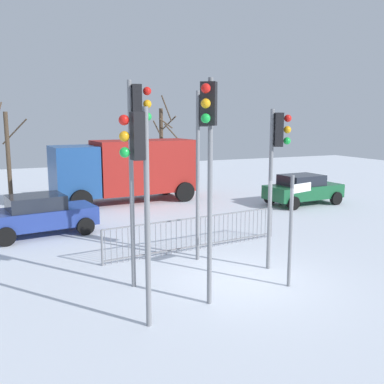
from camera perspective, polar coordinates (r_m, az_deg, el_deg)
The scene contains 13 objects.
ground_plane at distance 11.78m, azimuth 6.63°, elevation -11.28°, with size 60.00×60.00×0.00m, color silver.
traffic_light_mid_left at distance 8.42m, azimuth -6.91°, elevation 2.99°, with size 0.57×0.32×4.40m.
traffic_light_rear_right at distance 12.08m, azimuth 10.97°, elevation 4.97°, with size 0.54×0.38×4.43m.
traffic_light_foreground_right at distance 10.61m, azimuth -7.26°, elevation 6.90°, with size 0.56×0.35×5.07m.
traffic_light_foreground_left at distance 9.35m, azimuth 2.19°, elevation 6.46°, with size 0.45×0.48×5.03m.
traffic_light_rear_left at distance 12.64m, azimuth 1.39°, elevation 7.02°, with size 0.56×0.37×4.95m.
direction_sign_post at distance 11.13m, azimuth 12.95°, elevation -4.12°, with size 0.77×0.26×2.82m.
pedestrian_guard_railing at distance 14.08m, azimuth 0.51°, elevation -5.36°, with size 6.26×0.74×1.07m.
car_green_trailing at distance 22.11m, azimuth 14.23°, elevation 0.39°, with size 3.90×2.14×1.47m.
car_blue_near at distance 16.73m, azimuth -19.21°, elevation -2.74°, with size 4.00×2.36×1.47m.
delivery_truck at distance 22.13m, azimuth -8.49°, elevation 3.13°, with size 7.19×3.12×3.10m.
bare_tree_centre at distance 29.08m, azimuth -3.90°, elevation 6.55°, with size 1.73×2.09×5.64m.
bare_tree_right at distance 23.34m, azimuth -22.85°, elevation 4.59°, with size 1.50×1.43×5.11m.
Camera 1 is at (-5.66, -9.45, 4.18)m, focal length 40.95 mm.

